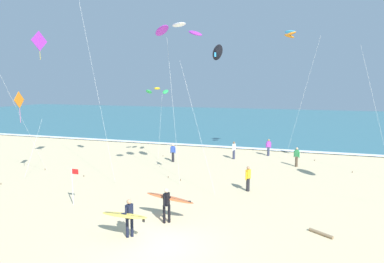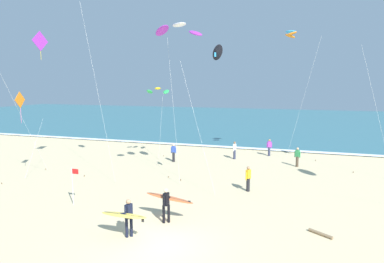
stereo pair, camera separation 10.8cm
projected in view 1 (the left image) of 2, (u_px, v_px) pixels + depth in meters
ground_plane at (160, 246)px, 14.07m from camera, size 160.00×160.00×0.00m
ocean_water at (273, 120)px, 63.31m from camera, size 160.00×60.00×0.08m
shoreline_foam at (247, 148)px, 35.35m from camera, size 160.00×1.01×0.01m
surfer_lead at (127, 215)px, 14.60m from camera, size 2.34×1.02×1.71m
surfer_trailing at (168, 201)px, 16.46m from camera, size 2.54×0.96×1.71m
kite_delta_charcoal_near at (216, 53)px, 19.24m from camera, size 3.58×2.86×8.88m
kite_arc_cobalt_mid at (290, 34)px, 28.82m from camera, size 3.08×2.18×11.15m
kite_diamond_amber_far at (20, 103)px, 23.28m from camera, size 0.73×3.23×6.14m
kite_arc_ivory_low at (179, 30)px, 21.31m from camera, size 3.11×3.12×10.42m
kite_diamond_violet_distant at (38, 45)px, 24.77m from camera, size 0.59×4.53×10.49m
kite_arc_golden_close at (157, 91)px, 29.32m from camera, size 2.04×2.16×6.39m
bystander_purple_top at (268, 147)px, 31.79m from camera, size 0.47×0.29×1.59m
bystander_green_top at (297, 157)px, 27.59m from camera, size 0.46×0.29×1.59m
bystander_white_top at (234, 150)px, 30.43m from camera, size 0.25×0.49×1.59m
bystander_blue_top at (173, 153)px, 29.30m from camera, size 0.50×0.22×1.59m
bystander_yellow_top at (248, 178)px, 21.20m from camera, size 0.31×0.45×1.59m
lifeguard_flag at (73, 183)px, 18.72m from camera, size 0.45×0.05×2.10m
driftwood_log at (321, 233)px, 15.08m from camera, size 1.03×0.74×0.14m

